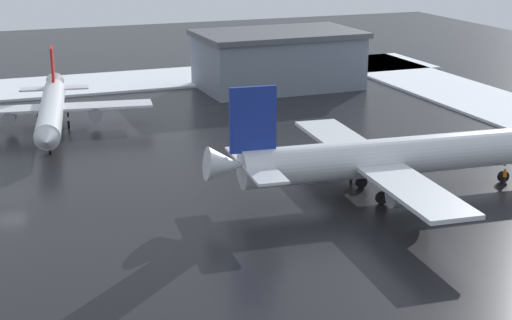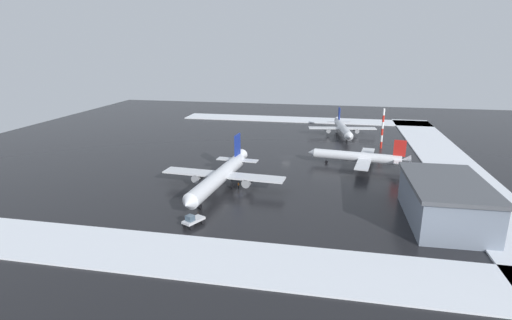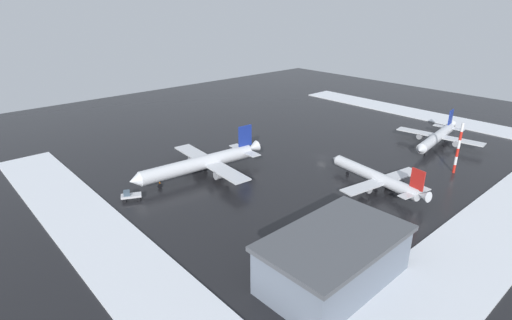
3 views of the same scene
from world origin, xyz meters
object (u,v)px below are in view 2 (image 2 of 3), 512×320
(ground_crew_by_nose_gear, at_px, (198,204))
(ground_crew_beside_wing, at_px, (239,185))
(cargo_hangar, at_px, (445,201))
(airplane_parked_portside, at_px, (220,176))
(airplane_distant_tail, at_px, (359,157))
(antenna_mast, at_px, (382,129))
(pushback_tug, at_px, (193,220))
(airplane_foreground_jet, at_px, (343,128))

(ground_crew_by_nose_gear, xyz_separation_m, ground_crew_beside_wing, (14.08, -5.88, 0.00))
(cargo_hangar, bearing_deg, airplane_parked_portside, 79.36)
(ground_crew_by_nose_gear, distance_m, ground_crew_beside_wing, 15.25)
(ground_crew_by_nose_gear, relative_size, ground_crew_beside_wing, 1.00)
(airplane_parked_portside, height_order, ground_crew_beside_wing, airplane_parked_portside)
(airplane_distant_tail, height_order, ground_crew_by_nose_gear, airplane_distant_tail)
(antenna_mast, bearing_deg, cargo_hangar, -174.01)
(airplane_distant_tail, relative_size, ground_crew_by_nose_gear, 17.62)
(pushback_tug, bearing_deg, antenna_mast, 174.93)
(airplane_distant_tail, bearing_deg, ground_crew_beside_wing, 48.55)
(airplane_foreground_jet, relative_size, pushback_tug, 6.33)
(airplane_parked_portside, bearing_deg, pushback_tug, 5.39)
(airplane_distant_tail, xyz_separation_m, antenna_mast, (24.20, -8.77, 4.05))
(ground_crew_beside_wing, bearing_deg, ground_crew_by_nose_gear, 47.30)
(ground_crew_by_nose_gear, height_order, cargo_hangar, cargo_hangar)
(ground_crew_by_nose_gear, bearing_deg, airplane_foreground_jet, 162.63)
(antenna_mast, bearing_deg, airplane_distant_tail, 160.08)
(airplane_distant_tail, height_order, cargo_hangar, airplane_distant_tail)
(airplane_foreground_jet, bearing_deg, ground_crew_beside_wing, -29.58)
(cargo_hangar, bearing_deg, airplane_foreground_jet, 13.00)
(antenna_mast, relative_size, cargo_hangar, 0.56)
(airplane_distant_tail, height_order, pushback_tug, airplane_distant_tail)
(airplane_distant_tail, distance_m, cargo_hangar, 39.43)
(airplane_parked_portside, distance_m, antenna_mast, 68.01)
(cargo_hangar, bearing_deg, ground_crew_by_nose_gear, 92.55)
(airplane_distant_tail, relative_size, pushback_tug, 5.91)
(airplane_parked_portside, xyz_separation_m, ground_crew_by_nose_gear, (-11.68, 1.72, -2.78))
(airplane_parked_portside, distance_m, pushback_tug, 20.67)
(antenna_mast, bearing_deg, airplane_parked_portside, 140.11)
(pushback_tug, relative_size, cargo_hangar, 0.20)
(airplane_distant_tail, xyz_separation_m, airplane_foreground_jet, (41.23, 4.26, 0.21))
(airplane_parked_portside, height_order, pushback_tug, airplane_parked_portside)
(airplane_parked_portside, distance_m, ground_crew_beside_wing, 5.54)
(airplane_parked_portside, bearing_deg, airplane_foreground_jet, 160.72)
(airplane_parked_portside, bearing_deg, ground_crew_beside_wing, 124.50)
(ground_crew_by_nose_gear, height_order, ground_crew_beside_wing, same)
(airplane_foreground_jet, xyz_separation_m, ground_crew_beside_wing, (-66.76, 26.38, -2.20))
(airplane_parked_portside, height_order, airplane_distant_tail, airplane_parked_portside)
(airplane_distant_tail, xyz_separation_m, pushback_tug, (-48.45, 34.50, -1.68))
(airplane_parked_portside, height_order, ground_crew_by_nose_gear, airplane_parked_portside)
(ground_crew_beside_wing, height_order, antenna_mast, antenna_mast)
(airplane_parked_portside, bearing_deg, antenna_mast, 144.66)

